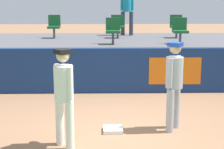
% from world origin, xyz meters
% --- Properties ---
extents(ground_plane, '(60.00, 60.00, 0.00)m').
position_xyz_m(ground_plane, '(0.00, 0.00, 0.00)').
color(ground_plane, '#936B4C').
extents(first_base, '(0.40, 0.40, 0.08)m').
position_xyz_m(first_base, '(-0.21, 0.13, 0.04)').
color(first_base, white).
rests_on(first_base, ground_plane).
extents(player_fielder_home, '(0.49, 0.59, 1.84)m').
position_xyz_m(player_fielder_home, '(-1.12, -0.65, 1.07)').
color(player_fielder_home, white).
rests_on(player_fielder_home, ground_plane).
extents(player_runner_visitor, '(0.49, 0.49, 1.85)m').
position_xyz_m(player_runner_visitor, '(1.05, 0.22, 1.07)').
color(player_runner_visitor, '#9EA3AD').
rests_on(player_runner_visitor, ground_plane).
extents(field_wall, '(18.00, 0.26, 1.30)m').
position_xyz_m(field_wall, '(0.01, 3.35, 0.65)').
color(field_wall, navy).
rests_on(field_wall, ground_plane).
extents(bleacher_platform, '(18.00, 4.80, 1.24)m').
position_xyz_m(bleacher_platform, '(0.00, 5.92, 0.62)').
color(bleacher_platform, '#59595E').
rests_on(bleacher_platform, ground_plane).
extents(seat_front_center, '(0.46, 0.44, 0.84)m').
position_xyz_m(seat_front_center, '(-0.10, 4.79, 1.71)').
color(seat_front_center, '#4C4C51').
rests_on(seat_front_center, bleacher_platform).
extents(seat_front_right, '(0.47, 0.44, 0.84)m').
position_xyz_m(seat_front_right, '(2.06, 4.79, 1.71)').
color(seat_front_right, '#4C4C51').
rests_on(seat_front_right, bleacher_platform).
extents(seat_back_left, '(0.45, 0.44, 0.84)m').
position_xyz_m(seat_back_left, '(-2.22, 6.59, 1.71)').
color(seat_back_left, '#4C4C51').
rests_on(seat_back_left, bleacher_platform).
extents(seat_back_right, '(0.45, 0.44, 0.84)m').
position_xyz_m(seat_back_right, '(2.29, 6.59, 1.71)').
color(seat_back_right, '#4C4C51').
rests_on(seat_back_right, bleacher_platform).
extents(seat_back_center, '(0.48, 0.44, 0.84)m').
position_xyz_m(seat_back_center, '(0.12, 6.59, 1.71)').
color(seat_back_center, '#4C4C51').
rests_on(seat_back_center, bleacher_platform).
extents(spectator_hooded, '(0.52, 0.41, 1.87)m').
position_xyz_m(spectator_hooded, '(0.52, 7.51, 2.32)').
color(spectator_hooded, '#33384C').
rests_on(spectator_hooded, bleacher_platform).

